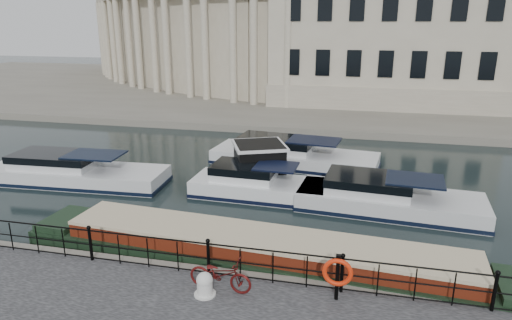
{
  "coord_description": "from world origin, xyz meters",
  "views": [
    {
      "loc": [
        4.2,
        -13.95,
        8.03
      ],
      "look_at": [
        0.5,
        2.0,
        3.0
      ],
      "focal_mm": 32.0,
      "sensor_mm": 36.0,
      "label": 1
    }
  ],
  "objects_px": {
    "life_ring_post": "(337,273)",
    "harbour_hut": "(259,166)",
    "mooring_bollard": "(205,284)",
    "bicycle": "(220,274)",
    "narrowboat": "(262,258)"
  },
  "relations": [
    {
      "from": "mooring_bollard",
      "to": "narrowboat",
      "type": "distance_m",
      "value": 2.98
    },
    {
      "from": "bicycle",
      "to": "life_ring_post",
      "type": "distance_m",
      "value": 3.32
    },
    {
      "from": "mooring_bollard",
      "to": "narrowboat",
      "type": "xyz_separation_m",
      "value": [
        1.06,
        2.74,
        -0.52
      ]
    },
    {
      "from": "mooring_bollard",
      "to": "harbour_hut",
      "type": "xyz_separation_m",
      "value": [
        -0.85,
        10.79,
        0.07
      ]
    },
    {
      "from": "bicycle",
      "to": "narrowboat",
      "type": "xyz_separation_m",
      "value": [
        0.7,
        2.39,
        -0.68
      ]
    },
    {
      "from": "mooring_bollard",
      "to": "bicycle",
      "type": "bearing_deg",
      "value": 44.54
    },
    {
      "from": "mooring_bollard",
      "to": "life_ring_post",
      "type": "relative_size",
      "value": 0.51
    },
    {
      "from": "narrowboat",
      "to": "bicycle",
      "type": "bearing_deg",
      "value": -102.28
    },
    {
      "from": "life_ring_post",
      "to": "narrowboat",
      "type": "height_order",
      "value": "life_ring_post"
    },
    {
      "from": "bicycle",
      "to": "mooring_bollard",
      "type": "xyz_separation_m",
      "value": [
        -0.36,
        -0.35,
        -0.17
      ]
    },
    {
      "from": "narrowboat",
      "to": "harbour_hut",
      "type": "height_order",
      "value": "harbour_hut"
    },
    {
      "from": "mooring_bollard",
      "to": "life_ring_post",
      "type": "bearing_deg",
      "value": 8.85
    },
    {
      "from": "harbour_hut",
      "to": "life_ring_post",
      "type": "bearing_deg",
      "value": -89.5
    },
    {
      "from": "life_ring_post",
      "to": "harbour_hut",
      "type": "bearing_deg",
      "value": 113.74
    },
    {
      "from": "narrowboat",
      "to": "harbour_hut",
      "type": "bearing_deg",
      "value": 107.47
    }
  ]
}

